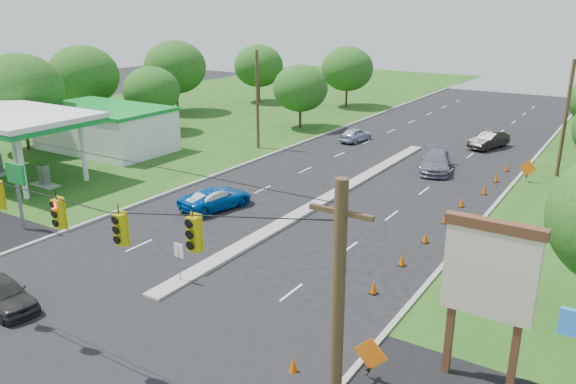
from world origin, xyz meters
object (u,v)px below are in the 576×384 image
Objects in this scene: gas_station at (91,126)px; white_sedan at (216,199)px; blue_pickup at (216,198)px; black_sedan at (2,294)px; pylon_sign at (500,281)px.

white_sedan is at bearing -15.78° from gas_station.
blue_pickup is at bearing -38.50° from white_sedan.
pylon_sign is at bearing -64.98° from black_sedan.
gas_station is at bearing 50.18° from black_sedan.
pylon_sign reaches higher than blue_pickup.
gas_station reaches higher than white_sedan.
black_sedan is (-19.20, -6.14, -3.30)m from pylon_sign.
gas_station is 3.94× the size of blue_pickup.
blue_pickup is (18.33, -5.12, -1.88)m from gas_station.
white_sedan is 0.12m from blue_pickup.
black_sedan is 0.82× the size of blue_pickup.
pylon_sign reaches higher than gas_station.
pylon_sign is (37.95, -14.05, 1.42)m from gas_station.
pylon_sign is at bearing 161.92° from white_sedan.
black_sedan is at bearing -47.11° from gas_station.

